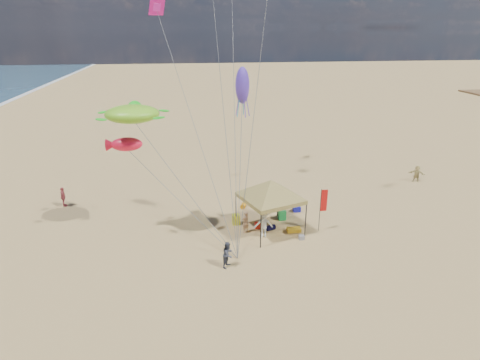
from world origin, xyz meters
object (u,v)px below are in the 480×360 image
Objects in this scene: person_near_b at (228,254)px; person_far_a at (63,197)px; cooler_red at (259,225)px; chair_yellow at (236,219)px; canopy_tent at (271,182)px; person_near_a at (245,222)px; feather_flag at (323,203)px; beach_cart at (294,230)px; person_near_c at (263,224)px; person_far_c at (417,173)px; chair_green at (282,215)px; cooler_blue at (297,209)px.

person_far_a is at bearing 83.98° from person_near_b.
chair_yellow is at bearing 151.71° from cooler_red.
canopy_tent reaches higher than person_near_a.
feather_flag reaches higher than beach_cart.
person_near_c is (0.06, -1.23, 0.75)m from cooler_red.
person_near_a is 1.03× the size of person_far_c.
chair_yellow is (-5.49, 1.72, -1.65)m from feather_flag.
beach_cart is at bearing 137.60° from person_near_a.
cooler_red is 1.66m from chair_yellow.
person_near_c is (-2.11, -0.28, 0.74)m from beach_cart.
canopy_tent is at bearing -128.52° from chair_green.
chair_yellow is at bearing -104.26° from person_near_a.
person_near_b is (-4.75, -3.43, 0.57)m from beach_cart.
feather_flag is 7.56m from person_near_b.
chair_green is (1.85, 1.08, 0.16)m from cooler_red.
cooler_blue is 3.31m from beach_cart.
person_near_c is (-3.98, -0.29, -1.06)m from feather_flag.
person_far_a is at bearing 160.19° from feather_flag.
cooler_blue is at bearing 34.05° from cooler_red.
canopy_tent is 5.75m from person_near_b.
feather_flag is 4.52m from cooler_red.
chair_yellow reaches higher than cooler_blue.
chair_green is at bearing 137.32° from feather_flag.
beach_cart is 5.89m from person_near_b.
cooler_blue is 5.04m from person_near_a.
person_near_b is (-4.44, -5.45, 0.42)m from chair_green.
cooler_blue is 0.36× the size of person_far_c.
chair_green reaches higher than cooler_blue.
feather_flag is 3.40m from chair_green.
person_near_b is at bearing -115.58° from person_far_c.
canopy_tent is at bearing -34.93° from cooler_red.
chair_green is at bearing -141.18° from cooler_blue.
person_far_c is (11.28, 7.70, -1.26)m from feather_flag.
feather_flag reaches higher than person_near_c.
cooler_red reaches higher than beach_cart.
person_near_b reaches higher than chair_green.
canopy_tent is 4.16× the size of person_near_a.
person_near_a is 4.20m from person_near_b.
chair_yellow is 17.81m from person_far_c.
person_far_c reaches higher than cooler_blue.
person_near_c reaches higher than beach_cart.
canopy_tent is at bearing -4.33° from person_near_b.
cooler_blue is at bearing -126.73° from person_far_c.
person_far_c is (14.67, 7.21, -2.72)m from canopy_tent.
chair_green is at bearing 30.12° from cooler_red.
beach_cart is at bearing -172.58° from person_near_c.
feather_flag is 1.96× the size of person_near_a.
person_far_a is at bearing 164.21° from chair_green.
cooler_red is 0.35× the size of person_near_b.
chair_yellow is at bearing -126.80° from person_far_a.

